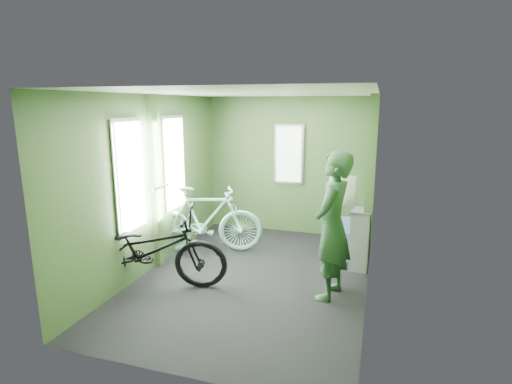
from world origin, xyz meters
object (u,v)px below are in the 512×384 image
bicycle_mint (206,252)px  bench_seat (353,235)px  waste_box (359,239)px  bicycle_black (151,287)px  passenger (332,226)px

bicycle_mint → bench_seat: size_ratio=1.88×
waste_box → bench_seat: bearing=101.4°
bicycle_black → bench_seat: bearing=-63.5°
bicycle_black → passenger: (2.09, 0.42, 0.85)m
bicycle_black → passenger: bearing=-92.7°
bicycle_mint → bench_seat: bearing=-91.4°
bicycle_mint → waste_box: bearing=-106.7°
bicycle_mint → passenger: 2.29m
bicycle_black → passenger: size_ratio=1.10×
passenger → waste_box: (0.27, 0.93, -0.44)m
bicycle_mint → bench_seat: (2.09, 0.64, 0.27)m
bicycle_black → bicycle_mint: bicycle_black is taller
bicycle_black → waste_box: (2.36, 1.35, 0.41)m
bicycle_mint → passenger: size_ratio=1.00×
waste_box → bench_seat: bench_seat is taller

